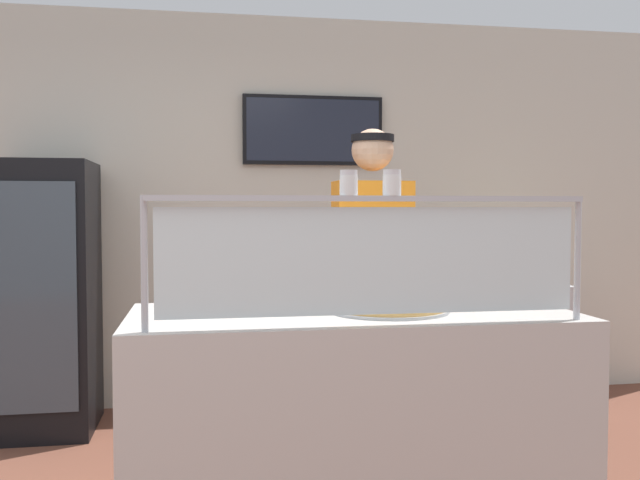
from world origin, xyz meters
name	(u,v)px	position (x,y,z in m)	size (l,w,h in m)	color
shop_rear_unit	(287,209)	(0.89, 2.56, 1.36)	(6.17, 0.13, 2.70)	beige
serving_counter	(352,428)	(0.88, 0.39, 0.47)	(1.77, 0.79, 0.95)	#BCB7B2
sneeze_guard	(373,244)	(0.88, 0.06, 1.24)	(1.59, 0.06, 0.46)	#B2B5BC
pizza_tray	(388,307)	(1.03, 0.37, 0.97)	(0.49, 0.49, 0.04)	#9EA0A8
pizza_server	(379,303)	(0.98, 0.35, 0.99)	(0.07, 0.28, 0.01)	#ADAFB7
parmesan_shaker	(349,185)	(0.80, 0.06, 1.45)	(0.06, 0.06, 0.09)	white
pepper_flake_shaker	(392,184)	(0.95, 0.06, 1.45)	(0.07, 0.07, 0.09)	white
worker_figure	(373,280)	(1.13, 1.04, 1.01)	(0.41, 0.50, 1.76)	#23232D
drink_fridge	(42,297)	(-0.67, 2.12, 0.83)	(0.62, 0.65, 1.65)	black
prep_shelf	(508,346)	(2.34, 2.07, 0.43)	(0.70, 0.55, 0.86)	#B7BABF
pizza_box_stack	(509,264)	(2.34, 2.07, 0.99)	(0.44, 0.43, 0.27)	tan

